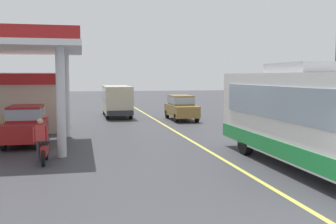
{
  "coord_description": "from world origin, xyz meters",
  "views": [
    {
      "loc": [
        -5.28,
        -7.44,
        3.21
      ],
      "look_at": [
        -1.5,
        10.0,
        1.6
      ],
      "focal_mm": 42.43,
      "sensor_mm": 36.0,
      "label": 1
    }
  ],
  "objects_px": {
    "car_at_pump": "(26,123)",
    "motorcycle_parked_forecourt": "(45,151)",
    "minibus_opposing_lane": "(117,98)",
    "pedestrian_by_shop": "(41,138)",
    "pedestrian_near_pump": "(9,126)",
    "car_trailing_behind_bus": "(181,106)",
    "coach_bus_main": "(317,121)"
  },
  "relations": [
    {
      "from": "motorcycle_parked_forecourt",
      "to": "car_trailing_behind_bus",
      "type": "distance_m",
      "value": 15.58
    },
    {
      "from": "coach_bus_main",
      "to": "pedestrian_near_pump",
      "type": "bearing_deg",
      "value": 145.55
    },
    {
      "from": "pedestrian_by_shop",
      "to": "motorcycle_parked_forecourt",
      "type": "bearing_deg",
      "value": -39.58
    },
    {
      "from": "car_at_pump",
      "to": "minibus_opposing_lane",
      "type": "distance_m",
      "value": 13.26
    },
    {
      "from": "minibus_opposing_lane",
      "to": "pedestrian_near_pump",
      "type": "height_order",
      "value": "minibus_opposing_lane"
    },
    {
      "from": "coach_bus_main",
      "to": "pedestrian_by_shop",
      "type": "relative_size",
      "value": 6.65
    },
    {
      "from": "motorcycle_parked_forecourt",
      "to": "pedestrian_near_pump",
      "type": "relative_size",
      "value": 1.08
    },
    {
      "from": "pedestrian_near_pump",
      "to": "car_trailing_behind_bus",
      "type": "relative_size",
      "value": 0.4
    },
    {
      "from": "coach_bus_main",
      "to": "pedestrian_by_shop",
      "type": "distance_m",
      "value": 9.85
    },
    {
      "from": "minibus_opposing_lane",
      "to": "motorcycle_parked_forecourt",
      "type": "relative_size",
      "value": 3.41
    },
    {
      "from": "pedestrian_near_pump",
      "to": "pedestrian_by_shop",
      "type": "distance_m",
      "value": 4.42
    },
    {
      "from": "car_at_pump",
      "to": "car_trailing_behind_bus",
      "type": "relative_size",
      "value": 1.0
    },
    {
      "from": "pedestrian_near_pump",
      "to": "car_trailing_behind_bus",
      "type": "height_order",
      "value": "car_trailing_behind_bus"
    },
    {
      "from": "coach_bus_main",
      "to": "pedestrian_by_shop",
      "type": "bearing_deg",
      "value": 159.11
    },
    {
      "from": "coach_bus_main",
      "to": "car_at_pump",
      "type": "distance_m",
      "value": 12.96
    },
    {
      "from": "pedestrian_near_pump",
      "to": "minibus_opposing_lane",
      "type": "bearing_deg",
      "value": 64.19
    },
    {
      "from": "minibus_opposing_lane",
      "to": "coach_bus_main",
      "type": "bearing_deg",
      "value": -76.14
    },
    {
      "from": "car_trailing_behind_bus",
      "to": "pedestrian_near_pump",
      "type": "bearing_deg",
      "value": -139.64
    },
    {
      "from": "car_at_pump",
      "to": "pedestrian_by_shop",
      "type": "height_order",
      "value": "car_at_pump"
    },
    {
      "from": "coach_bus_main",
      "to": "car_trailing_behind_bus",
      "type": "xyz_separation_m",
      "value": [
        -0.53,
        16.42,
        -0.71
      ]
    },
    {
      "from": "minibus_opposing_lane",
      "to": "pedestrian_by_shop",
      "type": "distance_m",
      "value": 17.07
    },
    {
      "from": "car_at_pump",
      "to": "motorcycle_parked_forecourt",
      "type": "relative_size",
      "value": 2.33
    },
    {
      "from": "car_at_pump",
      "to": "motorcycle_parked_forecourt",
      "type": "distance_m",
      "value": 4.71
    },
    {
      "from": "minibus_opposing_lane",
      "to": "pedestrian_by_shop",
      "type": "bearing_deg",
      "value": -104.36
    },
    {
      "from": "minibus_opposing_lane",
      "to": "pedestrian_by_shop",
      "type": "xyz_separation_m",
      "value": [
        -4.23,
        -16.53,
        -0.54
      ]
    },
    {
      "from": "pedestrian_near_pump",
      "to": "car_trailing_behind_bus",
      "type": "distance_m",
      "value": 13.72
    },
    {
      "from": "car_trailing_behind_bus",
      "to": "car_at_pump",
      "type": "bearing_deg",
      "value": -138.77
    },
    {
      "from": "car_at_pump",
      "to": "pedestrian_near_pump",
      "type": "relative_size",
      "value": 2.53
    },
    {
      "from": "car_trailing_behind_bus",
      "to": "coach_bus_main",
      "type": "bearing_deg",
      "value": -88.16
    },
    {
      "from": "car_at_pump",
      "to": "car_trailing_behind_bus",
      "type": "height_order",
      "value": "same"
    },
    {
      "from": "coach_bus_main",
      "to": "car_trailing_behind_bus",
      "type": "height_order",
      "value": "coach_bus_main"
    },
    {
      "from": "pedestrian_near_pump",
      "to": "car_trailing_behind_bus",
      "type": "bearing_deg",
      "value": 40.36
    }
  ]
}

